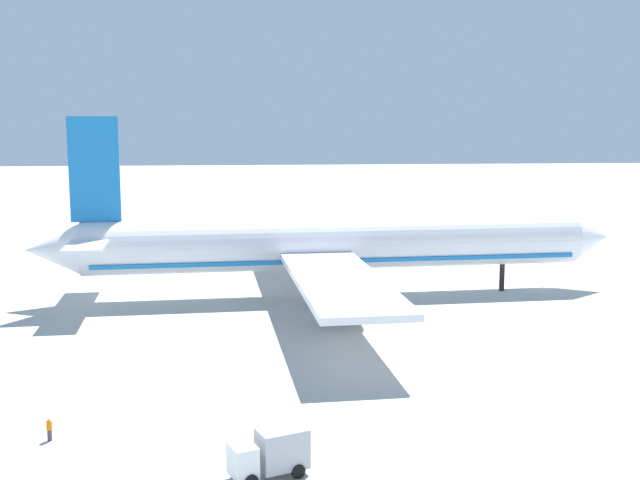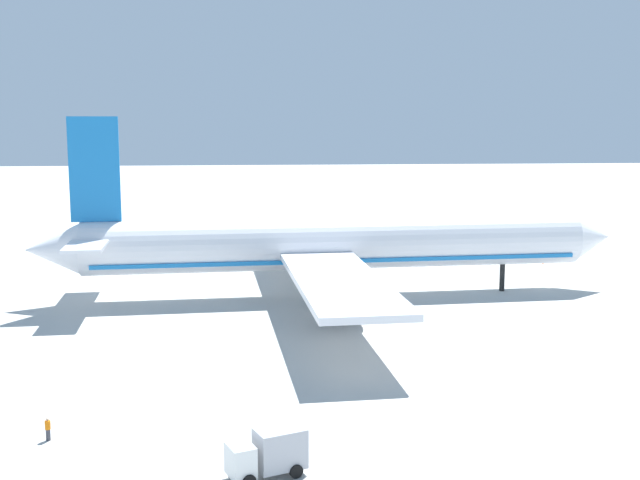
{
  "view_description": "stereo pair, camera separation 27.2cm",
  "coord_description": "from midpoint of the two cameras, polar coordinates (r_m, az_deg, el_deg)",
  "views": [
    {
      "loc": [
        -11.75,
        -100.18,
        22.75
      ],
      "look_at": [
        -2.37,
        -1.25,
        7.61
      ],
      "focal_mm": 44.61,
      "sensor_mm": 36.0,
      "label": 1
    },
    {
      "loc": [
        -11.48,
        -100.2,
        22.75
      ],
      "look_at": [
        -2.37,
        -1.25,
        7.61
      ],
      "focal_mm": 44.61,
      "sensor_mm": 36.0,
      "label": 2
    }
  ],
  "objects": [
    {
      "name": "traffic_cone_0",
      "position": [
        133.04,
        -15.8,
        -1.4
      ],
      "size": [
        0.36,
        0.36,
        0.55
      ],
      "primitive_type": "cone",
      "color": "orange",
      "rests_on": "ground"
    },
    {
      "name": "traffic_cone_1",
      "position": [
        131.23,
        15.59,
        -1.52
      ],
      "size": [
        0.36,
        0.36,
        0.55
      ],
      "primitive_type": "cone",
      "color": "orange",
      "rests_on": "ground"
    },
    {
      "name": "baggage_cart_2",
      "position": [
        148.83,
        -4.38,
        0.13
      ],
      "size": [
        2.84,
        2.78,
        1.34
      ],
      "color": "gray",
      "rests_on": "ground"
    },
    {
      "name": "baggage_cart_1",
      "position": [
        162.55,
        10.11,
        0.78
      ],
      "size": [
        2.77,
        2.9,
        1.53
      ],
      "color": "gray",
      "rests_on": "ground"
    },
    {
      "name": "service_truck_3",
      "position": [
        52.8,
        -3.67,
        -14.95
      ],
      "size": [
        5.44,
        3.73,
        3.04
      ],
      "color": "white",
      "rests_on": "ground"
    },
    {
      "name": "ground_plane",
      "position": [
        103.39,
        1.17,
        -4.05
      ],
      "size": [
        600.0,
        600.0,
        0.0
      ],
      "primitive_type": "plane",
      "color": "#B2B2AD"
    },
    {
      "name": "airliner",
      "position": [
        101.78,
        0.5,
        -0.36
      ],
      "size": [
        76.17,
        71.9,
        23.09
      ],
      "color": "white",
      "rests_on": "ground"
    },
    {
      "name": "ground_worker_3",
      "position": [
        61.4,
        -18.97,
        -12.72
      ],
      "size": [
        0.51,
        0.51,
        1.7
      ],
      "color": "#3F3F47",
      "rests_on": "ground"
    }
  ]
}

